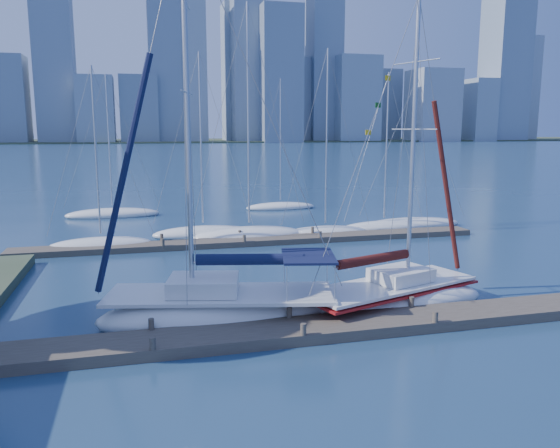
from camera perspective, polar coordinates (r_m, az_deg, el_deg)
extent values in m
plane|color=#182F4E|center=(19.91, 1.67, -11.66)|extent=(700.00, 700.00, 0.00)
cube|color=#453C33|center=(19.84, 1.68, -11.12)|extent=(26.00, 2.00, 0.40)
cube|color=#453C33|center=(35.27, -2.39, -1.78)|extent=(30.00, 1.80, 0.36)
cube|color=#38472D|center=(337.91, -13.67, 8.39)|extent=(800.00, 100.00, 1.50)
ellipsoid|color=white|center=(21.53, -6.16, -9.25)|extent=(9.81, 5.04, 1.64)
cube|color=white|center=(21.29, -6.19, -7.30)|extent=(9.08, 4.65, 0.13)
cube|color=white|center=(21.24, -7.99, -6.30)|extent=(3.00, 2.52, 0.60)
cylinder|color=silver|center=(20.47, -9.68, 11.47)|extent=(0.20, 0.20, 13.66)
cylinder|color=silver|center=(20.90, -3.18, -4.00)|extent=(4.35, 1.08, 0.11)
cylinder|color=black|center=(20.87, -3.18, -3.71)|extent=(4.08, 1.32, 0.44)
cube|color=black|center=(20.91, 2.99, -3.37)|extent=(2.49, 2.97, 0.09)
ellipsoid|color=white|center=(23.48, 11.41, -7.83)|extent=(8.77, 5.20, 1.46)
cube|color=white|center=(23.28, 11.47, -6.23)|extent=(8.12, 4.80, 0.12)
cube|color=white|center=(23.59, 12.52, -5.20)|extent=(2.78, 2.42, 0.54)
cylinder|color=silver|center=(23.09, 13.73, 8.16)|extent=(0.18, 0.18, 11.51)
cylinder|color=silver|center=(22.33, 9.72, -3.89)|extent=(3.78, 1.33, 0.10)
cylinder|color=#41120E|center=(22.31, 9.73, -3.65)|extent=(3.57, 1.51, 0.39)
cube|color=maroon|center=(23.33, 11.45, -6.62)|extent=(8.32, 4.96, 0.10)
ellipsoid|color=white|center=(35.60, -18.16, -2.14)|extent=(6.51, 2.68, 1.05)
cylinder|color=silver|center=(34.91, -18.67, 7.19)|extent=(0.11, 0.11, 10.05)
ellipsoid|color=white|center=(38.10, -8.02, -0.97)|extent=(7.23, 4.04, 1.06)
cylinder|color=silver|center=(37.44, -8.26, 8.76)|extent=(0.12, 0.12, 11.35)
ellipsoid|color=white|center=(36.77, -3.22, -1.23)|extent=(7.69, 2.67, 1.26)
cylinder|color=silver|center=(36.09, -3.34, 11.24)|extent=(0.14, 0.14, 14.05)
ellipsoid|color=white|center=(38.19, 4.75, -0.91)|extent=(6.36, 3.02, 0.96)
cylinder|color=silver|center=(37.52, 4.90, 8.96)|extent=(0.10, 0.10, 11.71)
ellipsoid|color=white|center=(40.72, 10.80, -0.36)|extent=(6.93, 2.96, 1.01)
cylinder|color=silver|center=(40.11, 11.07, 7.94)|extent=(0.11, 0.11, 10.31)
ellipsoid|color=white|center=(42.34, 13.55, -0.06)|extent=(8.23, 3.73, 1.07)
cylinder|color=silver|center=(41.76, 13.87, 7.79)|extent=(0.12, 0.12, 10.01)
ellipsoid|color=white|center=(48.15, -17.06, 0.96)|extent=(7.83, 2.68, 1.10)
cylinder|color=silver|center=(47.63, -17.44, 8.30)|extent=(0.12, 0.12, 10.70)
ellipsoid|color=white|center=(50.54, 0.05, 1.78)|extent=(6.72, 3.97, 0.94)
cylinder|color=silver|center=(50.05, 0.05, 8.74)|extent=(0.10, 0.10, 10.88)
cube|color=slate|center=(312.38, -26.89, 11.51)|extent=(22.14, 17.63, 43.51)
cube|color=#8B98A7|center=(330.21, -22.22, 11.44)|extent=(14.29, 17.61, 40.62)
cube|color=#8192A7|center=(303.58, -18.68, 11.24)|extent=(18.41, 19.81, 34.18)
cube|color=slate|center=(304.64, -14.51, 11.51)|extent=(19.53, 16.86, 35.03)
cube|color=#8B98A7|center=(310.24, -9.79, 15.99)|extent=(20.90, 14.99, 81.94)
cube|color=#8192A7|center=(328.97, -4.50, 15.35)|extent=(16.16, 17.46, 77.40)
cube|color=slate|center=(307.27, 0.02, 15.28)|extent=(21.83, 18.95, 72.22)
cube|color=#8B98A7|center=(327.50, 2.84, 12.76)|extent=(15.19, 17.11, 47.43)
cube|color=#8192A7|center=(321.46, 7.92, 12.76)|extent=(24.40, 18.80, 47.74)
cube|color=slate|center=(361.26, 10.78, 12.06)|extent=(16.95, 17.52, 43.99)
cube|color=#8B98A7|center=(341.86, 15.63, 11.80)|extent=(25.46, 23.94, 41.50)
cube|color=#8192A7|center=(357.91, 19.91, 11.09)|extent=(14.80, 21.38, 36.75)
cube|color=slate|center=(373.21, 22.41, 14.67)|extent=(21.90, 23.60, 86.04)
cube|color=#8B98A7|center=(404.23, 23.83, 12.76)|extent=(17.42, 17.08, 66.54)
cube|color=slate|center=(314.62, -22.71, 18.61)|extent=(18.91, 18.00, 117.82)
cube|color=slate|center=(310.33, -11.99, 16.47)|extent=(16.51, 18.00, 87.91)
cube|color=slate|center=(318.02, -3.49, 19.43)|extent=(16.78, 18.00, 120.12)
cube|color=slate|center=(326.93, 4.62, 15.68)|extent=(17.63, 18.00, 80.79)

